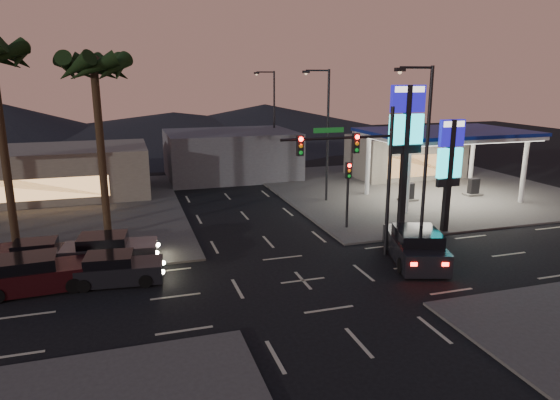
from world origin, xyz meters
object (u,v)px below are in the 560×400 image
object	(u,v)px
car_lane_b_mid	(41,254)
suv_station	(415,246)
pylon_sign_tall	(406,129)
traffic_signal_mast	(360,162)
gas_station	(446,135)
pylon_sign_short	(450,159)
car_lane_b_front	(109,250)
car_lane_a_front	(115,269)
car_lane_a_mid	(35,274)

from	to	relation	value
car_lane_b_mid	suv_station	size ratio (longest dim) A/B	0.72
pylon_sign_tall	traffic_signal_mast	world-z (taller)	pylon_sign_tall
gas_station	pylon_sign_short	bearing A→B (deg)	-123.69
gas_station	car_lane_b_front	world-z (taller)	gas_station
car_lane_a_front	car_lane_b_mid	distance (m)	4.95
pylon_sign_tall	pylon_sign_short	world-z (taller)	pylon_sign_tall
suv_station	car_lane_b_mid	bearing A→B (deg)	164.61
gas_station	pylon_sign_tall	world-z (taller)	pylon_sign_tall
gas_station	suv_station	distance (m)	15.42
pylon_sign_tall	traffic_signal_mast	bearing A→B (deg)	-143.48
car_lane_b_mid	suv_station	world-z (taller)	suv_station
gas_station	car_lane_b_front	size ratio (longest dim) A/B	2.44
traffic_signal_mast	car_lane_b_mid	world-z (taller)	traffic_signal_mast
pylon_sign_short	car_lane_b_mid	distance (m)	23.55
pylon_sign_tall	car_lane_b_front	xyz separation A→B (m)	(-17.35, -0.42, -5.66)
car_lane_a_front	car_lane_b_mid	size ratio (longest dim) A/B	1.06
car_lane_a_mid	car_lane_a_front	bearing A→B (deg)	-3.54
car_lane_a_mid	suv_station	distance (m)	18.56
gas_station	car_lane_b_mid	bearing A→B (deg)	-167.52
car_lane_b_mid	suv_station	bearing A→B (deg)	-15.39
gas_station	traffic_signal_mast	bearing A→B (deg)	-140.72
car_lane_a_front	pylon_sign_short	bearing A→B (deg)	6.11
pylon_sign_short	car_lane_b_front	distance (m)	20.24
pylon_sign_short	suv_station	size ratio (longest dim) A/B	1.19
pylon_sign_short	car_lane_a_front	distance (m)	20.04
pylon_sign_short	car_lane_b_mid	bearing A→B (deg)	176.87
pylon_sign_tall	car_lane_a_mid	bearing A→B (deg)	-172.00
traffic_signal_mast	suv_station	xyz separation A→B (m)	(2.72, -1.35, -4.38)
pylon_sign_short	gas_station	bearing A→B (deg)	56.31
pylon_sign_tall	car_lane_a_mid	size ratio (longest dim) A/B	1.76
gas_station	car_lane_b_mid	xyz separation A→B (m)	(-28.17, -6.23, -4.45)
car_lane_b_front	suv_station	world-z (taller)	suv_station
traffic_signal_mast	car_lane_a_mid	xyz separation A→B (m)	(-15.74, 0.63, -4.47)
traffic_signal_mast	car_lane_b_front	xyz separation A→B (m)	(-12.60, 3.09, -4.49)
suv_station	car_lane_a_mid	bearing A→B (deg)	173.86
pylon_sign_tall	car_lane_b_mid	size ratio (longest dim) A/B	2.12
pylon_sign_tall	car_lane_b_front	bearing A→B (deg)	-178.60
car_lane_a_front	gas_station	bearing A→B (deg)	21.35
gas_station	pylon_sign_short	size ratio (longest dim) A/B	1.74
car_lane_b_front	pylon_sign_tall	bearing A→B (deg)	1.40
car_lane_b_front	gas_station	bearing A→B (deg)	15.57
car_lane_a_mid	car_lane_b_mid	xyz separation A→B (m)	(-0.19, 3.14, -0.12)
car_lane_a_front	car_lane_b_mid	xyz separation A→B (m)	(-3.64, 3.36, -0.03)
pylon_sign_short	suv_station	xyz separation A→B (m)	(-4.53, -3.86, -3.81)
pylon_sign_tall	gas_station	bearing A→B (deg)	40.91
gas_station	pylon_sign_tall	xyz separation A→B (m)	(-7.50, -6.50, 1.31)
traffic_signal_mast	car_lane_b_front	size ratio (longest dim) A/B	1.60
pylon_sign_short	suv_station	bearing A→B (deg)	-139.54
traffic_signal_mast	car_lane_a_mid	size ratio (longest dim) A/B	1.56
pylon_sign_short	car_lane_a_mid	xyz separation A→B (m)	(-22.98, -1.88, -3.90)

